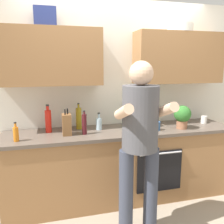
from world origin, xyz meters
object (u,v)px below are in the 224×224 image
(bottle_water, at_px, (99,123))
(bottle_oil, at_px, (79,118))
(bottle_juice, at_px, (16,134))
(person_standing, at_px, (140,137))
(potted_herb, at_px, (182,116))
(cup_tea, at_px, (157,126))
(bottle_soda, at_px, (132,120))
(bottle_wine, at_px, (84,124))
(grocery_bag_rice, at_px, (146,117))
(bottle_hotsauce, at_px, (48,121))
(knife_block, at_px, (67,124))
(cup_coffee, at_px, (204,119))
(cup_ceramic, at_px, (67,126))

(bottle_water, height_order, bottle_oil, bottle_oil)
(bottle_juice, bearing_deg, person_standing, -24.98)
(person_standing, distance_m, potted_herb, 0.97)
(bottle_oil, xyz_separation_m, cup_tea, (0.91, -0.30, -0.08))
(bottle_juice, xyz_separation_m, bottle_water, (0.93, 0.24, -0.00))
(person_standing, bearing_deg, bottle_soda, 76.28)
(bottle_wine, relative_size, grocery_bag_rice, 1.20)
(bottle_water, bearing_deg, bottle_hotsauce, 177.11)
(bottle_oil, xyz_separation_m, grocery_bag_rice, (0.86, -0.07, -0.02))
(bottle_wine, bearing_deg, bottle_water, 38.66)
(knife_block, relative_size, grocery_bag_rice, 1.30)
(bottle_soda, distance_m, cup_coffee, 1.06)
(cup_ceramic, height_order, cup_tea, cup_tea)
(person_standing, height_order, cup_ceramic, person_standing)
(person_standing, height_order, bottle_juice, person_standing)
(person_standing, height_order, potted_herb, person_standing)
(bottle_oil, bearing_deg, cup_ceramic, -179.09)
(knife_block, bearing_deg, bottle_juice, -168.14)
(bottle_wine, bearing_deg, knife_block, 170.96)
(bottle_wine, bearing_deg, grocery_bag_rice, 12.19)
(bottle_juice, xyz_separation_m, potted_herb, (1.95, 0.03, 0.08))
(bottle_juice, height_order, knife_block, knife_block)
(person_standing, distance_m, bottle_wine, 0.76)
(bottle_soda, height_order, cup_ceramic, bottle_soda)
(person_standing, distance_m, cup_coffee, 1.44)
(cup_ceramic, bearing_deg, potted_herb, -12.12)
(bottle_oil, distance_m, cup_ceramic, 0.17)
(bottle_hotsauce, bearing_deg, knife_block, -38.22)
(person_standing, distance_m, knife_block, 0.91)
(bottle_soda, relative_size, cup_tea, 2.67)
(bottle_hotsauce, height_order, bottle_soda, bottle_hotsauce)
(bottle_juice, distance_m, grocery_bag_rice, 1.57)
(bottle_wine, distance_m, cup_ceramic, 0.32)
(potted_herb, bearing_deg, bottle_wine, 177.66)
(cup_tea, bearing_deg, grocery_bag_rice, 103.67)
(bottle_water, bearing_deg, bottle_soda, -10.66)
(bottle_hotsauce, distance_m, potted_herb, 1.64)
(bottle_juice, height_order, grocery_bag_rice, grocery_bag_rice)
(bottle_wine, height_order, cup_tea, bottle_wine)
(bottle_oil, distance_m, cup_tea, 0.96)
(person_standing, bearing_deg, bottle_juice, 155.02)
(knife_block, distance_m, grocery_bag_rice, 1.03)
(grocery_bag_rice, bearing_deg, cup_coffee, -3.31)
(bottle_water, relative_size, knife_block, 0.71)
(cup_tea, bearing_deg, potted_herb, -0.56)
(bottle_water, height_order, cup_coffee, bottle_water)
(bottle_water, relative_size, cup_tea, 1.96)
(bottle_hotsauce, xyz_separation_m, grocery_bag_rice, (1.22, -0.01, -0.03))
(bottle_soda, bearing_deg, bottle_juice, -173.00)
(bottle_juice, height_order, bottle_oil, bottle_oil)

